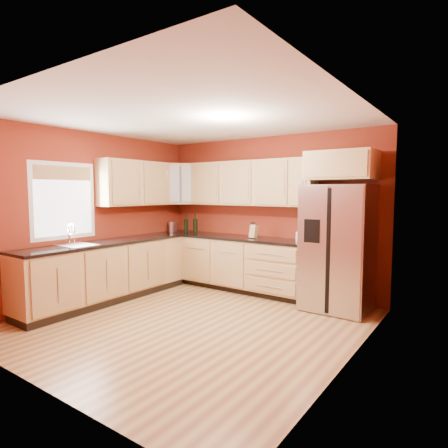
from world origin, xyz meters
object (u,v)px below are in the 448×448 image
Objects in this scene: canister_left at (172,227)px; wine_bottle_a at (195,223)px; soap_dispenser at (298,236)px; knife_block at (254,231)px; refrigerator at (338,248)px.

wine_bottle_a is (0.52, 0.08, 0.09)m from canister_left.
wine_bottle_a is 2.02× the size of soap_dispenser.
refrigerator is at bearing 3.49° from knife_block.
canister_left is 1.78m from knife_block.
knife_block is (1.26, -0.01, -0.08)m from wine_bottle_a.
refrigerator reaches higher than wine_bottle_a.
soap_dispenser is at bearing 0.25° from wine_bottle_a.
knife_block reaches higher than soap_dispenser.
refrigerator is at bearing -1.61° from wine_bottle_a.
knife_block is at bearing 2.03° from canister_left.
wine_bottle_a is at bearing 8.37° from canister_left.
refrigerator reaches higher than canister_left.
wine_bottle_a is at bearing -179.75° from soap_dispenser.
refrigerator is 0.67m from soap_dispenser.
refrigerator is at bearing 0.03° from canister_left.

